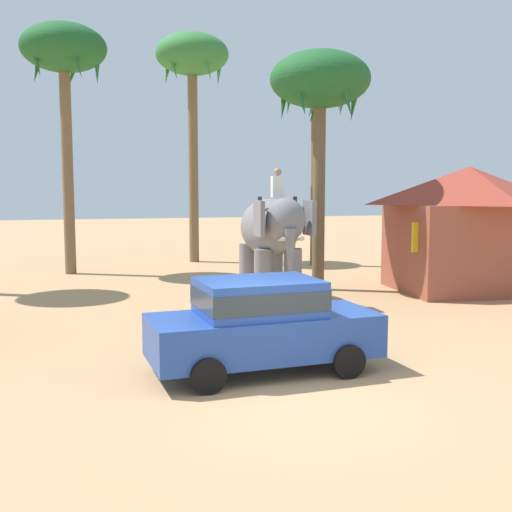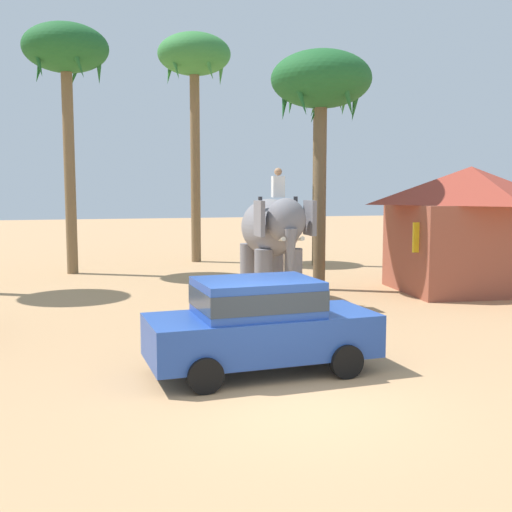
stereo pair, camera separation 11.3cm
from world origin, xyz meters
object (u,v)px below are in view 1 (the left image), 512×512
(car_sedan_foreground, at_px, (262,322))
(elephant_with_mahout, at_px, (272,233))
(palm_tree_near_hut, at_px, (64,57))
(palm_tree_left_of_road, at_px, (192,63))
(palm_tree_leaning_seaward, at_px, (316,90))
(signboard_yellow, at_px, (427,242))
(roadside_hut, at_px, (468,225))
(palm_tree_far_back, at_px, (320,86))

(car_sedan_foreground, height_order, elephant_with_mahout, elephant_with_mahout)
(elephant_with_mahout, height_order, palm_tree_near_hut, palm_tree_near_hut)
(palm_tree_left_of_road, bearing_deg, palm_tree_leaning_seaward, -28.50)
(palm_tree_leaning_seaward, height_order, signboard_yellow, palm_tree_leaning_seaward)
(palm_tree_near_hut, bearing_deg, elephant_with_mahout, -52.55)
(elephant_with_mahout, distance_m, roadside_hut, 6.61)
(palm_tree_left_of_road, bearing_deg, roadside_hut, -55.19)
(palm_tree_far_back, bearing_deg, palm_tree_left_of_road, 106.42)
(palm_tree_near_hut, bearing_deg, roadside_hut, -31.44)
(palm_tree_near_hut, relative_size, signboard_yellow, 3.94)
(palm_tree_left_of_road, bearing_deg, elephant_with_mahout, -87.06)
(palm_tree_near_hut, distance_m, palm_tree_far_back, 10.13)
(palm_tree_far_back, distance_m, roadside_hut, 6.52)
(car_sedan_foreground, distance_m, palm_tree_left_of_road, 18.94)
(palm_tree_near_hut, bearing_deg, car_sedan_foreground, -76.15)
(car_sedan_foreground, bearing_deg, signboard_yellow, 41.21)
(roadside_hut, bearing_deg, signboard_yellow, -156.80)
(palm_tree_near_hut, xyz_separation_m, palm_tree_far_back, (7.90, -6.12, -1.67))
(car_sedan_foreground, xyz_separation_m, palm_tree_leaning_seaward, (6.56, 14.54, 6.48))
(palm_tree_near_hut, relative_size, palm_tree_far_back, 1.24)
(car_sedan_foreground, distance_m, palm_tree_far_back, 10.98)
(roadside_hut, bearing_deg, car_sedan_foreground, -142.16)
(elephant_with_mahout, distance_m, palm_tree_leaning_seaward, 10.32)
(palm_tree_far_back, bearing_deg, signboard_yellow, -42.17)
(palm_tree_leaning_seaward, height_order, roadside_hut, palm_tree_leaning_seaward)
(elephant_with_mahout, bearing_deg, car_sedan_foreground, -108.27)
(palm_tree_leaning_seaward, bearing_deg, palm_tree_left_of_road, 151.50)
(palm_tree_far_back, bearing_deg, roadside_hut, -18.20)
(palm_tree_left_of_road, bearing_deg, palm_tree_near_hut, -153.52)
(palm_tree_near_hut, distance_m, palm_tree_leaning_seaward, 10.16)
(palm_tree_near_hut, bearing_deg, palm_tree_left_of_road, 26.48)
(palm_tree_near_hut, bearing_deg, signboard_yellow, -38.89)
(car_sedan_foreground, bearing_deg, roadside_hut, 37.84)
(palm_tree_leaning_seaward, relative_size, signboard_yellow, 3.57)
(palm_tree_near_hut, bearing_deg, palm_tree_leaning_seaward, 0.20)
(car_sedan_foreground, height_order, roadside_hut, roadside_hut)
(car_sedan_foreground, bearing_deg, palm_tree_leaning_seaward, 65.73)
(palm_tree_leaning_seaward, xyz_separation_m, signboard_yellow, (0.35, -8.49, -5.72))
(palm_tree_near_hut, distance_m, roadside_hut, 15.82)
(car_sedan_foreground, xyz_separation_m, signboard_yellow, (6.91, 6.05, 0.76))
(elephant_with_mahout, bearing_deg, palm_tree_leaning_seaward, 60.79)
(palm_tree_near_hut, relative_size, palm_tree_left_of_road, 0.94)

